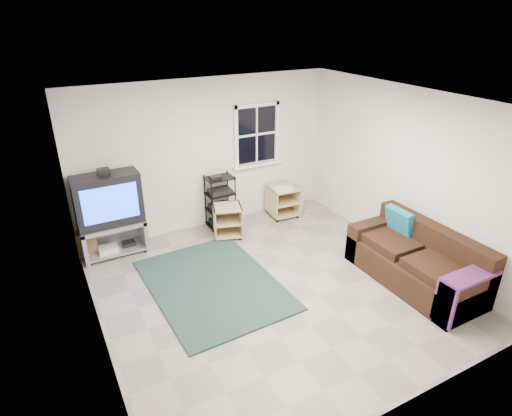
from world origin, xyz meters
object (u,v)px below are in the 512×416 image
tv_unit (109,208)px  side_table_right (282,199)px  av_rack (220,204)px  sofa (417,262)px  side_table_left (227,219)px

tv_unit → side_table_right: size_ratio=2.41×
tv_unit → av_rack: 1.93m
sofa → side_table_left: bearing=124.8°
side_table_right → tv_unit: bearing=178.9°
side_table_right → sofa: size_ratio=0.30×
av_rack → sofa: size_ratio=0.49×
side_table_right → side_table_left: bearing=-169.7°
av_rack → side_table_right: bearing=-6.2°
tv_unit → side_table_left: size_ratio=2.44×
av_rack → side_table_left: av_rack is taller
tv_unit → av_rack: bearing=2.2°
tv_unit → side_table_left: (1.85, -0.29, -0.50)m
side_table_left → sofa: 3.12m
side_table_left → sofa: size_ratio=0.30×
av_rack → tv_unit: bearing=-177.8°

